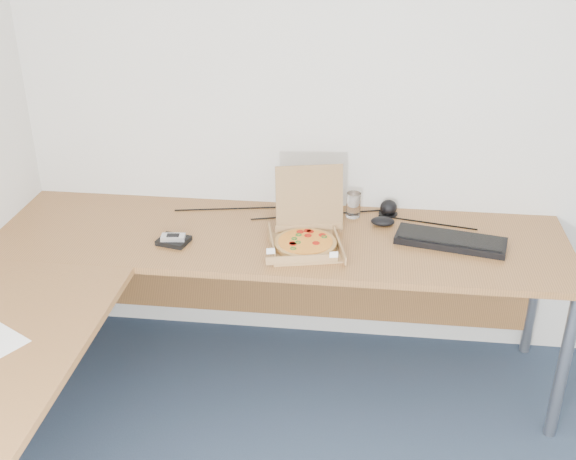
# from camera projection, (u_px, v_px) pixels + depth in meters

# --- Properties ---
(room_shell) EXTENTS (3.50, 3.50, 2.50)m
(room_shell) POSITION_uv_depth(u_px,v_px,m) (421.00, 324.00, 1.57)
(room_shell) COLOR silver
(room_shell) RESTS_ON ground
(desk) EXTENTS (2.50, 2.20, 0.73)m
(desk) POSITION_uv_depth(u_px,v_px,m) (184.00, 287.00, 2.76)
(desk) COLOR #905D30
(desk) RESTS_ON ground
(pizza_box) EXTENTS (0.29, 0.34, 0.30)m
(pizza_box) POSITION_uv_depth(u_px,v_px,m) (306.00, 239.00, 2.99)
(pizza_box) COLOR #A77C4B
(pizza_box) RESTS_ON desk
(drinking_glass) EXTENTS (0.07, 0.07, 0.12)m
(drinking_glass) POSITION_uv_depth(u_px,v_px,m) (353.00, 205.00, 3.24)
(drinking_glass) COLOR white
(drinking_glass) RESTS_ON desk
(keyboard) EXTENTS (0.49, 0.26, 0.03)m
(keyboard) POSITION_uv_depth(u_px,v_px,m) (451.00, 241.00, 3.02)
(keyboard) COLOR black
(keyboard) RESTS_ON desk
(mouse) EXTENTS (0.11, 0.08, 0.04)m
(mouse) POSITION_uv_depth(u_px,v_px,m) (383.00, 221.00, 3.18)
(mouse) COLOR black
(mouse) RESTS_ON desk
(wallet) EXTENTS (0.15, 0.13, 0.02)m
(wallet) POSITION_uv_depth(u_px,v_px,m) (174.00, 241.00, 3.03)
(wallet) COLOR black
(wallet) RESTS_ON desk
(phone) EXTENTS (0.11, 0.06, 0.02)m
(phone) POSITION_uv_depth(u_px,v_px,m) (173.00, 237.00, 3.01)
(phone) COLOR #B2B5BA
(phone) RESTS_ON wallet
(dome_speaker) EXTENTS (0.09, 0.09, 0.08)m
(dome_speaker) POSITION_uv_depth(u_px,v_px,m) (389.00, 207.00, 3.28)
(dome_speaker) COLOR black
(dome_speaker) RESTS_ON desk
(cable_bundle) EXTENTS (0.67, 0.14, 0.01)m
(cable_bundle) POSITION_uv_depth(u_px,v_px,m) (317.00, 215.00, 3.28)
(cable_bundle) COLOR black
(cable_bundle) RESTS_ON desk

